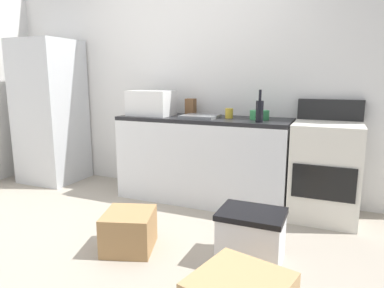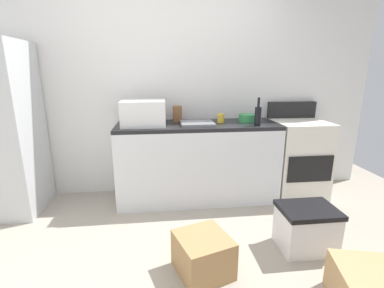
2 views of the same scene
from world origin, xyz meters
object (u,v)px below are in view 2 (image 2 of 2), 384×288
Objects in this scene: mixing_bowl at (247,118)px; storage_bin at (306,228)px; cardboard_box_medium at (203,254)px; stove_oven at (297,157)px; knife_block at (177,114)px; coffee_mug at (221,118)px; microwave at (143,113)px; wine_bottle at (258,115)px.

storage_bin is (0.20, -1.11, -0.75)m from mixing_bowl.
cardboard_box_medium is (-0.71, -1.29, -0.80)m from mixing_bowl.
knife_block is at bearing 173.81° from stove_oven.
coffee_mug is 1.56m from cardboard_box_medium.
coffee_mug is 0.53× the size of mixing_bowl.
microwave is at bearing -178.14° from stove_oven.
mixing_bowl is at bearing 1.77° from coffee_mug.
cardboard_box_medium is (0.09, -1.42, -0.84)m from knife_block.
cardboard_box_medium is (-0.75, -1.07, -0.86)m from wine_bottle.
stove_oven is 2.39× the size of microwave.
cardboard_box_medium is at bearing -168.50° from storage_bin.
wine_bottle is 1.67× the size of knife_block.
cardboard_box_medium is 0.93m from storage_bin.
wine_bottle is 0.24m from mixing_bowl.
coffee_mug reaches higher than cardboard_box_medium.
stove_oven is 3.67× the size of wine_bottle.
mixing_bowl is 0.41× the size of storage_bin.
microwave is 1.18m from mixing_bowl.
coffee_mug is 1.43m from storage_bin.
stove_oven reaches higher than mixing_bowl.
coffee_mug is (0.86, 0.08, -0.09)m from microwave.
cardboard_box_medium is 0.83× the size of storage_bin.
microwave reaches higher than coffee_mug.
mixing_bowl is at bearing 177.24° from stove_oven.
mixing_bowl is (1.17, 0.09, -0.09)m from microwave.
wine_bottle is at bearing -162.19° from stove_oven.
knife_block reaches higher than mixing_bowl.
wine_bottle is (-0.60, -0.19, 0.54)m from stove_oven.
coffee_mug is at bearing 72.84° from cardboard_box_medium.
mixing_bowl is (0.79, -0.12, -0.04)m from knife_block.
wine_bottle is 1.21m from storage_bin.
mixing_bowl reaches higher than cardboard_box_medium.
microwave reaches higher than stove_oven.
stove_oven is 1.19m from storage_bin.
mixing_bowl is at bearing -8.94° from knife_block.
storage_bin is at bearing -36.57° from microwave.
knife_block is 0.80m from mixing_bowl.
storage_bin is at bearing -79.93° from wine_bottle.
stove_oven is 1.54m from knife_block.
microwave reaches higher than cardboard_box_medium.
wine_bottle reaches higher than mixing_bowl.
knife_block is 0.39× the size of storage_bin.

